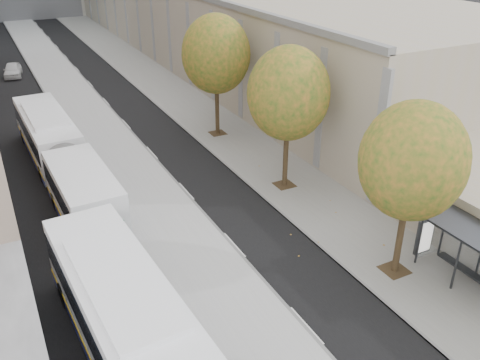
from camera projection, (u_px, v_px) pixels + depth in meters
bus_platform at (99, 133)px, 36.30m from camera, size 4.25×150.00×0.15m
sidewalk at (202, 116)px, 39.59m from camera, size 4.75×150.00×0.08m
building_tan at (192, 5)px, 65.41m from camera, size 18.00×92.00×8.00m
bus_shelter at (477, 240)px, 20.23m from camera, size 1.90×4.40×2.53m
tree_c at (413, 161)px, 19.60m from camera, size 4.20×4.20×7.28m
tree_d at (288, 94)px, 26.63m from camera, size 4.40×4.40×7.60m
tree_e at (216, 54)px, 33.65m from camera, size 4.60×4.60×7.92m
bus_far at (61, 156)px, 28.97m from camera, size 3.11×17.28×2.87m
distant_car at (13, 70)px, 49.49m from camera, size 2.12×3.99×1.29m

